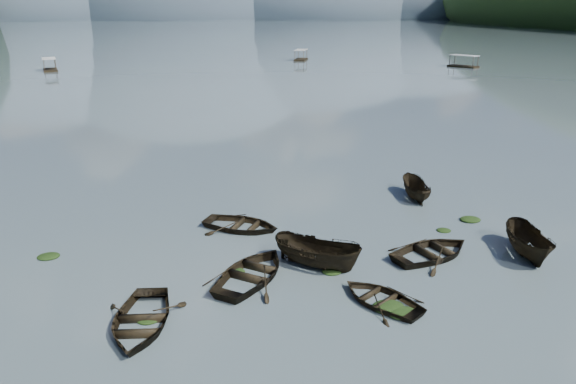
{
  "coord_description": "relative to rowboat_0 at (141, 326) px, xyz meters",
  "views": [
    {
      "loc": [
        -3.46,
        -15.52,
        11.84
      ],
      "look_at": [
        0.0,
        12.0,
        2.0
      ],
      "focal_mm": 32.0,
      "sensor_mm": 36.0,
      "label": 1
    }
  ],
  "objects": [
    {
      "name": "ground_plane",
      "position": [
        7.1,
        -2.49,
        0.0
      ],
      "size": [
        2400.0,
        2400.0,
        0.0
      ],
      "primitive_type": "plane",
      "color": "#4E5D61"
    },
    {
      "name": "haze_mtn_a",
      "position": [
        -252.9,
        897.51,
        0.0
      ],
      "size": [
        520.0,
        520.0,
        280.0
      ],
      "primitive_type": "ellipsoid",
      "color": "#475666",
      "rests_on": "ground"
    },
    {
      "name": "haze_mtn_b",
      "position": [
        -52.9,
        897.51,
        0.0
      ],
      "size": [
        520.0,
        520.0,
        340.0
      ],
      "primitive_type": "ellipsoid",
      "color": "#475666",
      "rests_on": "ground"
    },
    {
      "name": "haze_mtn_c",
      "position": [
        147.1,
        897.51,
        0.0
      ],
      "size": [
        520.0,
        520.0,
        260.0
      ],
      "primitive_type": "ellipsoid",
      "color": "#475666",
      "rests_on": "ground"
    },
    {
      "name": "haze_mtn_d",
      "position": [
        327.1,
        897.51,
        0.0
      ],
      "size": [
        520.0,
        520.0,
        220.0
      ],
      "primitive_type": "ellipsoid",
      "color": "#475666",
      "rests_on": "ground"
    },
    {
      "name": "rowboat_0",
      "position": [
        0.0,
        0.0,
        0.0
      ],
      "size": [
        3.64,
        4.87,
        0.96
      ],
      "primitive_type": "imported",
      "rotation": [
        0.0,
        0.0,
        -0.07
      ],
      "color": "black",
      "rests_on": "ground"
    },
    {
      "name": "rowboat_1",
      "position": [
        4.64,
        3.28,
        0.0
      ],
      "size": [
        5.64,
        6.03,
        1.02
      ],
      "primitive_type": "imported",
      "rotation": [
        0.0,
        0.0,
        2.56
      ],
      "color": "black",
      "rests_on": "ground"
    },
    {
      "name": "rowboat_2",
      "position": [
        7.83,
        4.06,
        0.0
      ],
      "size": [
        4.72,
        4.06,
        1.77
      ],
      "primitive_type": "imported",
      "rotation": [
        0.0,
        0.0,
        0.95
      ],
      "color": "black",
      "rests_on": "ground"
    },
    {
      "name": "rowboat_3",
      "position": [
        10.0,
        0.5,
        0.0
      ],
      "size": [
        4.49,
        4.71,
        0.79
      ],
      "primitive_type": "imported",
      "rotation": [
        0.0,
        0.0,
        3.78
      ],
      "color": "black",
      "rests_on": "ground"
    },
    {
      "name": "rowboat_4",
      "position": [
        13.87,
        4.43,
        0.0
      ],
      "size": [
        5.56,
        4.83,
        0.96
      ],
      "primitive_type": "imported",
      "rotation": [
        0.0,
        0.0,
        1.96
      ],
      "color": "black",
      "rests_on": "ground"
    },
    {
      "name": "rowboat_5",
      "position": [
        18.74,
        3.94,
        0.0
      ],
      "size": [
        2.41,
        4.57,
        1.68
      ],
      "primitive_type": "imported",
      "rotation": [
        0.0,
        0.0,
        -0.19
      ],
      "color": "black",
      "rests_on": "ground"
    },
    {
      "name": "rowboat_6",
      "position": [
        4.34,
        9.14,
        0.0
      ],
      "size": [
        5.45,
        4.89,
        0.93
      ],
      "primitive_type": "imported",
      "rotation": [
        0.0,
        0.0,
        1.1
      ],
      "color": "black",
      "rests_on": "ground"
    },
    {
      "name": "rowboat_8",
      "position": [
        16.07,
        12.88,
        0.0
      ],
      "size": [
        1.67,
        3.86,
        1.45
      ],
      "primitive_type": "imported",
      "rotation": [
        0.0,
        0.0,
        3.07
      ],
      "color": "black",
      "rests_on": "ground"
    },
    {
      "name": "weed_clump_0",
      "position": [
        0.24,
        0.39,
        0.0
      ],
      "size": [
        0.97,
        0.79,
        0.21
      ],
      "primitive_type": "ellipsoid",
      "color": "black",
      "rests_on": "ground"
    },
    {
      "name": "weed_clump_1",
      "position": [
        3.85,
        3.96,
        0.0
      ],
      "size": [
        0.95,
        0.76,
        0.21
      ],
      "primitive_type": "ellipsoid",
      "color": "black",
      "rests_on": "ground"
    },
    {
      "name": "weed_clump_2",
      "position": [
        10.15,
        -0.01,
        0.0
      ],
      "size": [
        1.37,
        1.1,
        0.3
      ],
      "primitive_type": "ellipsoid",
      "color": "black",
      "rests_on": "ground"
    },
    {
      "name": "weed_clump_3",
      "position": [
        15.77,
        7.42,
        0.0
      ],
      "size": [
        0.82,
        0.7,
        0.18
      ],
      "primitive_type": "ellipsoid",
      "color": "black",
      "rests_on": "ground"
    },
    {
      "name": "weed_clump_4",
      "position": [
        10.6,
        -0.51,
        0.0
      ],
      "size": [
        1.29,
        1.03,
        0.27
      ],
      "primitive_type": "ellipsoid",
      "color": "black",
      "rests_on": "ground"
    },
    {
      "name": "weed_clump_5",
      "position": [
        -5.52,
        6.76,
        0.0
      ],
      "size": [
        1.12,
        0.9,
        0.24
      ],
      "primitive_type": "ellipsoid",
      "color": "black",
      "rests_on": "ground"
    },
    {
      "name": "weed_clump_6",
      "position": [
        8.46,
        3.42,
        0.0
      ],
      "size": [
        0.97,
        0.81,
        0.2
      ],
      "primitive_type": "ellipsoid",
      "color": "black",
      "rests_on": "ground"
    },
    {
      "name": "weed_clump_7",
      "position": [
        17.96,
        8.68,
        0.0
      ],
      "size": [
        1.24,
        0.99,
        0.27
      ],
      "primitive_type": "ellipsoid",
      "color": "black",
      "rests_on": "ground"
    },
    {
      "name": "pontoon_left",
      "position": [
        -31.75,
        95.94,
        0.0
      ],
      "size": [
        4.52,
        6.95,
        2.47
      ],
      "primitive_type": null,
      "rotation": [
        0.0,
        0.0,
        0.31
      ],
      "color": "black",
      "rests_on": "ground"
    },
    {
      "name": "pontoon_centre",
      "position": [
        23.37,
        113.02,
        0.0
      ],
      "size": [
        4.49,
        7.0,
        2.49
      ],
      "primitive_type": null,
      "rotation": [
        0.0,
        0.0,
        -0.3
      ],
      "color": "black",
      "rests_on": "ground"
    },
    {
      "name": "pontoon_right",
      "position": [
        56.43,
        92.08,
        0.0
      ],
      "size": [
        5.95,
        6.81,
        2.47
      ],
      "primitive_type": null,
      "rotation": [
        0.0,
        0.0,
        0.62
      ],
      "color": "black",
      "rests_on": "ground"
    }
  ]
}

